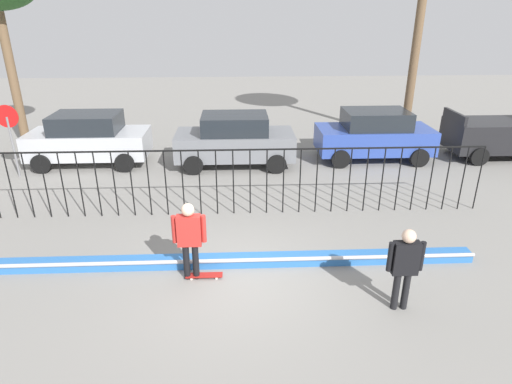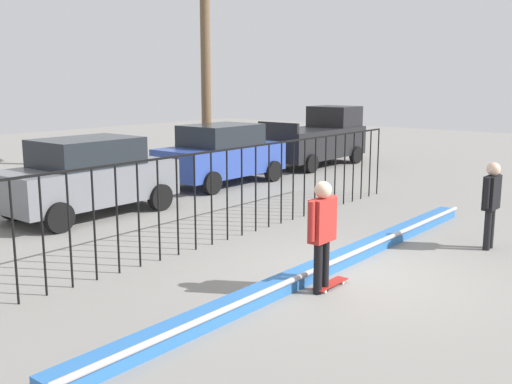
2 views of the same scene
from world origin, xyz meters
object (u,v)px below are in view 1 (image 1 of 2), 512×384
parked_car_gray (235,140)px  parked_car_blue (374,135)px  skateboard (204,275)px  camera_operator (405,263)px  stop_sign (10,131)px  parked_car_silver (89,139)px  skateboarder (189,235)px

parked_car_gray → parked_car_blue: size_ratio=1.00×
skateboard → camera_operator: bearing=-11.4°
parked_car_blue → stop_sign: 12.91m
camera_operator → parked_car_gray: bearing=-55.9°
parked_car_silver → parked_car_gray: size_ratio=1.00×
camera_operator → skateboarder: bearing=-2.6°
parked_car_blue → parked_car_silver: bearing=178.8°
skateboard → parked_car_silver: 9.15m
skateboarder → camera_operator: bearing=-43.2°
camera_operator → parked_car_gray: parked_car_gray is taller
skateboard → camera_operator: size_ratio=0.46×
parked_car_gray → stop_sign: stop_sign is taller
skateboard → parked_car_gray: 7.50m
skateboarder → skateboard: skateboarder is taller
skateboarder → parked_car_gray: 7.47m
camera_operator → skateboard: bearing=-3.6°
skateboarder → parked_car_gray: size_ratio=0.41×
skateboard → stop_sign: bearing=142.4°
skateboarder → skateboard: bearing=-27.8°
skateboarder → camera_operator: skateboarder is taller
parked_car_silver → skateboarder: bearing=-63.5°
skateboard → parked_car_blue: (6.00, 7.85, 0.91)m
camera_operator → parked_car_blue: parked_car_blue is taller
parked_car_gray → parked_car_blue: (5.30, 0.44, 0.00)m
parked_car_blue → camera_operator: bearing=-104.7°
skateboard → stop_sign: stop_sign is taller
camera_operator → parked_car_silver: 12.44m
skateboarder → parked_car_gray: (0.96, 7.40, -0.09)m
parked_car_silver → parked_car_blue: size_ratio=1.00×
skateboarder → camera_operator: (4.14, -1.23, -0.03)m
parked_car_blue → parked_car_gray: bearing=-176.7°
camera_operator → parked_car_silver: parked_car_silver is taller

